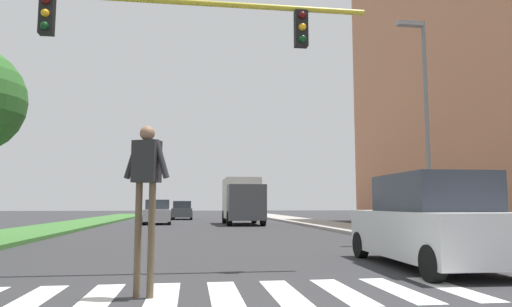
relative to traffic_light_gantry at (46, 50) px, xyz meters
name	(u,v)px	position (x,y,z in m)	size (l,w,h in m)	color
ground_plane	(199,225)	(3.43, 20.82, -4.39)	(140.00, 140.00, 0.00)	#2D2D30
crosswalk	(225,294)	(3.43, -2.35, -4.38)	(7.65, 2.20, 0.01)	silver
median_strip	(65,226)	(-4.29, 18.82, -4.31)	(3.47, 64.00, 0.15)	#386B2D
sidewalk_right	(327,225)	(11.31, 18.82, -4.31)	(3.00, 64.00, 0.15)	#9E9991
traffic_light_gantry	(46,50)	(0.00, 0.00, 0.00)	(9.58, 0.30, 6.00)	gold
street_lamp_right	(424,108)	(10.71, 5.10, 0.21)	(1.02, 0.24, 7.50)	slate
pedestrian_performer	(146,182)	(2.26, -2.43, -2.72)	(0.71, 0.40, 2.49)	brown
suv_crossing	(429,223)	(7.96, -0.04, -3.46)	(2.09, 4.66, 1.97)	silver
sedan_midblock	(158,213)	(0.65, 22.77, -3.62)	(2.00, 4.29, 1.64)	#B7B7BC
sedan_distant	(182,211)	(2.12, 32.55, -3.63)	(1.82, 4.56, 1.62)	#474C51
truck_box_delivery	(242,200)	(6.30, 21.46, -2.75)	(2.40, 6.20, 3.10)	#474C51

